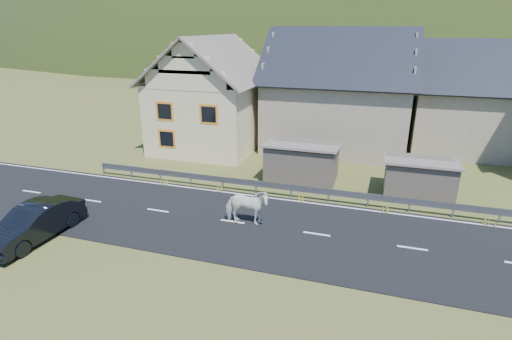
% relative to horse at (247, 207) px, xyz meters
% --- Properties ---
extents(ground, '(160.00, 160.00, 0.00)m').
position_rel_horse_xyz_m(ground, '(3.28, 0.04, -0.93)').
color(ground, '#424D1C').
rests_on(ground, ground).
extents(road, '(60.00, 7.00, 0.04)m').
position_rel_horse_xyz_m(road, '(3.28, 0.04, -0.91)').
color(road, black).
rests_on(road, ground).
extents(lane_markings, '(60.00, 6.60, 0.01)m').
position_rel_horse_xyz_m(lane_markings, '(3.28, 0.04, -0.88)').
color(lane_markings, silver).
rests_on(lane_markings, road).
extents(guardrail, '(28.10, 0.09, 0.75)m').
position_rel_horse_xyz_m(guardrail, '(3.28, 3.72, -0.37)').
color(guardrail, '#93969B').
rests_on(guardrail, ground).
extents(shed_left, '(4.30, 3.30, 2.40)m').
position_rel_horse_xyz_m(shed_left, '(1.28, 6.54, 0.17)').
color(shed_left, brown).
rests_on(shed_left, ground).
extents(shed_right, '(3.80, 2.90, 2.20)m').
position_rel_horse_xyz_m(shed_right, '(7.78, 6.04, 0.07)').
color(shed_right, brown).
rests_on(shed_right, ground).
extents(house_cream, '(7.80, 9.80, 8.30)m').
position_rel_horse_xyz_m(house_cream, '(-6.72, 12.03, 3.43)').
color(house_cream, beige).
rests_on(house_cream, ground).
extents(house_stone_a, '(10.80, 9.80, 8.90)m').
position_rel_horse_xyz_m(house_stone_a, '(2.28, 15.04, 3.70)').
color(house_stone_a, gray).
rests_on(house_stone_a, ground).
extents(house_stone_b, '(9.80, 8.80, 8.10)m').
position_rel_horse_xyz_m(house_stone_b, '(12.28, 17.04, 3.31)').
color(house_stone_b, gray).
rests_on(house_stone_b, ground).
extents(mountain, '(440.00, 280.00, 260.00)m').
position_rel_horse_xyz_m(mountain, '(8.28, 180.04, -20.93)').
color(mountain, '#243110').
rests_on(mountain, ground).
extents(conifer_patch, '(76.00, 50.00, 28.00)m').
position_rel_horse_xyz_m(conifer_patch, '(-51.72, 110.04, 5.07)').
color(conifer_patch, black).
rests_on(conifer_patch, ground).
extents(horse, '(1.19, 2.20, 1.78)m').
position_rel_horse_xyz_m(horse, '(0.00, 0.00, 0.00)').
color(horse, white).
rests_on(horse, road).
extents(car, '(1.77, 4.64, 1.51)m').
position_rel_horse_xyz_m(car, '(-8.35, -3.96, -0.17)').
color(car, black).
rests_on(car, ground).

